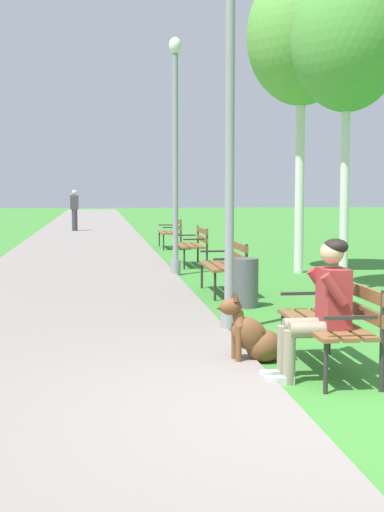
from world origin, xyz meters
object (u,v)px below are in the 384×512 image
at_px(dog_brown, 254,336).
at_px(litter_bin, 246,283).
at_px(lamp_post_mid, 175,154).
at_px(pedestrian_distant, 74,210).
at_px(lamp_post_near, 230,137).
at_px(birch_tree_fourth, 302,37).
at_px(birch_tree_third, 348,41).
at_px(person_seated_on_near_bench, 321,304).
at_px(park_bench_near, 334,317).
at_px(park_bench_mid, 226,262).
at_px(park_bench_furthest, 172,230).
at_px(park_bench_far, 194,243).

distance_m(dog_brown, litter_bin, 3.30).
xyz_separation_m(lamp_post_mid, pedestrian_distant, (-2.41, 14.80, -1.52)).
distance_m(lamp_post_near, birch_tree_fourth, 6.61).
xyz_separation_m(lamp_post_mid, litter_bin, (0.58, -3.94, -2.01)).
distance_m(birch_tree_third, birch_tree_fourth, 2.77).
xyz_separation_m(person_seated_on_near_bench, litter_bin, (0.15, 3.93, -0.33)).
height_order(park_bench_near, person_seated_on_near_bench, person_seated_on_near_bench).
relative_size(person_seated_on_near_bench, birch_tree_fourth, 0.21).
distance_m(lamp_post_mid, birch_tree_third, 3.98).
height_order(person_seated_on_near_bench, birch_tree_third, birch_tree_third).
distance_m(park_bench_near, lamp_post_near, 2.75).
relative_size(person_seated_on_near_bench, pedestrian_distant, 0.76).
relative_size(park_bench_mid, lamp_post_mid, 0.33).
bearing_deg(birch_tree_fourth, lamp_post_mid, -178.51).
bearing_deg(park_bench_near, litter_bin, 90.95).
bearing_deg(lamp_post_near, park_bench_mid, 80.36).
relative_size(park_bench_mid, pedestrian_distant, 0.91).
xyz_separation_m(park_bench_furthest, birch_tree_third, (1.89, -9.03, 3.52)).
height_order(park_bench_far, person_seated_on_near_bench, person_seated_on_near_bench).
distance_m(park_bench_far, person_seated_on_near_bench, 9.54).
relative_size(park_bench_mid, park_bench_furthest, 1.00).
relative_size(lamp_post_mid, litter_bin, 6.52).
bearing_deg(park_bench_far, pedestrian_distant, 102.82).
bearing_deg(person_seated_on_near_bench, lamp_post_mid, 93.12).
distance_m(lamp_post_near, litter_bin, 2.60).
bearing_deg(pedestrian_distant, lamp_post_mid, -80.77).
relative_size(birch_tree_third, birch_tree_fourth, 0.86).
bearing_deg(park_bench_far, park_bench_mid, -90.67).
bearing_deg(person_seated_on_near_bench, pedestrian_distant, 97.13).
distance_m(lamp_post_mid, pedestrian_distant, 15.07).
xyz_separation_m(lamp_post_near, pedestrian_distant, (-2.44, 20.40, -1.44)).
distance_m(lamp_post_mid, litter_bin, 4.46).
height_order(lamp_post_near, birch_tree_fourth, birch_tree_fourth).
xyz_separation_m(park_bench_far, litter_bin, (-0.01, -5.60, -0.16)).
bearing_deg(birch_tree_third, lamp_post_near, -129.54).
xyz_separation_m(park_bench_furthest, pedestrian_distant, (-2.99, 8.41, 0.33)).
xyz_separation_m(person_seated_on_near_bench, lamp_post_mid, (-0.43, 7.88, 1.68)).
bearing_deg(lamp_post_near, birch_tree_third, 50.46).
height_order(dog_brown, litter_bin, dog_brown).
relative_size(lamp_post_near, birch_tree_fourth, 0.73).
bearing_deg(park_bench_furthest, lamp_post_near, -92.64).
bearing_deg(lamp_post_mid, litter_bin, -81.69).
distance_m(park_bench_furthest, person_seated_on_near_bench, 14.27).
relative_size(park_bench_far, park_bench_furthest, 1.00).
distance_m(person_seated_on_near_bench, pedestrian_distant, 22.86).
distance_m(lamp_post_near, lamp_post_mid, 5.60).
relative_size(park_bench_near, lamp_post_near, 0.34).
bearing_deg(park_bench_near, birch_tree_fourth, 76.40).
distance_m(park_bench_near, park_bench_furthest, 14.01).
height_order(lamp_post_near, litter_bin, lamp_post_near).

